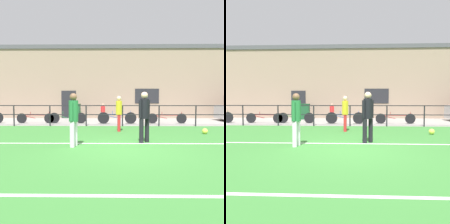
# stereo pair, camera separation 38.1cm
# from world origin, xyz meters

# --- Properties ---
(ground) EXTENTS (60.00, 44.00, 0.04)m
(ground) POSITION_xyz_m (0.00, 0.00, -0.02)
(ground) COLOR #387A33
(field_line_touchline) EXTENTS (36.00, 0.11, 0.00)m
(field_line_touchline) POSITION_xyz_m (0.00, 0.95, 0.00)
(field_line_touchline) COLOR white
(field_line_touchline) RESTS_ON ground
(field_line_hash) EXTENTS (36.00, 0.11, 0.00)m
(field_line_hash) POSITION_xyz_m (0.00, -3.39, 0.00)
(field_line_hash) COLOR white
(field_line_hash) RESTS_ON ground
(pavement_strip) EXTENTS (48.00, 5.00, 0.02)m
(pavement_strip) POSITION_xyz_m (0.00, 8.50, 0.01)
(pavement_strip) COLOR gray
(pavement_strip) RESTS_ON ground
(perimeter_fence) EXTENTS (36.07, 0.07, 1.15)m
(perimeter_fence) POSITION_xyz_m (0.00, 6.00, 0.75)
(perimeter_fence) COLOR black
(perimeter_fence) RESTS_ON ground
(clubhouse_facade) EXTENTS (28.00, 2.56, 5.54)m
(clubhouse_facade) POSITION_xyz_m (-0.00, 12.20, 2.78)
(clubhouse_facade) COLOR gray
(clubhouse_facade) RESTS_ON ground
(player_goalkeeper) EXTENTS (0.41, 0.33, 1.75)m
(player_goalkeeper) POSITION_xyz_m (0.62, 1.17, 0.99)
(player_goalkeeper) COLOR black
(player_goalkeeper) RESTS_ON ground
(player_striker) EXTENTS (0.29, 0.45, 1.63)m
(player_striker) POSITION_xyz_m (-0.22, 3.97, 0.93)
(player_striker) COLOR red
(player_striker) RESTS_ON ground
(player_winger) EXTENTS (0.30, 0.45, 1.69)m
(player_winger) POSITION_xyz_m (-1.70, 0.44, 0.96)
(player_winger) COLOR white
(player_winger) RESTS_ON ground
(soccer_ball_match) EXTENTS (0.24, 0.24, 0.24)m
(soccer_ball_match) POSITION_xyz_m (3.46, 3.19, 0.12)
(soccer_ball_match) COLOR #E5E04C
(soccer_ball_match) RESTS_ON ground
(spectator_child) EXTENTS (0.31, 0.20, 1.15)m
(spectator_child) POSITION_xyz_m (-1.26, 9.41, 0.67)
(spectator_child) COLOR #232D4C
(spectator_child) RESTS_ON pavement_strip
(bicycle_parked_1) EXTENTS (2.34, 0.04, 0.71)m
(bicycle_parked_1) POSITION_xyz_m (2.68, 7.20, 0.34)
(bicycle_parked_1) COLOR black
(bicycle_parked_1) RESTS_ON pavement_strip
(bicycle_parked_2) EXTENTS (2.27, 0.04, 0.71)m
(bicycle_parked_2) POSITION_xyz_m (-5.22, 7.20, 0.34)
(bicycle_parked_2) COLOR black
(bicycle_parked_2) RESTS_ON pavement_strip
(bicycle_parked_3) EXTENTS (2.29, 0.04, 0.78)m
(bicycle_parked_3) POSITION_xyz_m (-0.30, 7.00, 0.38)
(bicycle_parked_3) COLOR black
(bicycle_parked_3) RESTS_ON pavement_strip
(bicycle_parked_4) EXTENTS (2.26, 0.04, 0.74)m
(bicycle_parked_4) POSITION_xyz_m (-3.27, 7.20, 0.36)
(bicycle_parked_4) COLOR black
(bicycle_parked_4) RESTS_ON pavement_strip
(trash_bin_0) EXTENTS (0.64, 0.54, 1.11)m
(trash_bin_0) POSITION_xyz_m (-3.22, 9.89, 0.58)
(trash_bin_0) COLOR #194C28
(trash_bin_0) RESTS_ON pavement_strip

